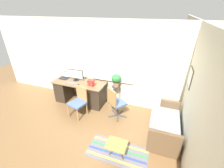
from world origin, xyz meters
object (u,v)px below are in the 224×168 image
(keyboard, at_px, (71,83))
(folding_stool, at_px, (116,145))
(laptop, at_px, (65,77))
(potted_plant, at_px, (116,79))
(plant_stand, at_px, (116,89))
(book_stack, at_px, (91,83))
(desk_chair_wooden, at_px, (79,101))
(mouse, at_px, (78,85))
(office_chair_swivel, at_px, (116,102))
(monitor, at_px, (76,75))
(couch_loveseat, at_px, (163,125))

(keyboard, height_order, folding_stool, keyboard)
(laptop, height_order, potted_plant, potted_plant)
(laptop, bearing_deg, plant_stand, 5.10)
(book_stack, bearing_deg, desk_chair_wooden, -108.62)
(book_stack, xyz_separation_m, plant_stand, (0.70, 0.37, -0.27))
(mouse, bearing_deg, office_chair_swivel, -6.31)
(potted_plant, distance_m, folding_stool, 2.12)
(plant_stand, bearing_deg, folding_stool, -71.27)
(plant_stand, relative_size, potted_plant, 1.70)
(monitor, bearing_deg, keyboard, -90.86)
(mouse, distance_m, couch_loveseat, 2.72)
(laptop, bearing_deg, couch_loveseat, -11.86)
(keyboard, bearing_deg, desk_chair_wooden, -41.70)
(laptop, relative_size, couch_loveseat, 0.22)
(mouse, distance_m, book_stack, 0.42)
(monitor, relative_size, folding_stool, 1.24)
(laptop, bearing_deg, folding_stool, -35.38)
(keyboard, height_order, office_chair_swivel, office_chair_swivel)
(desk_chair_wooden, xyz_separation_m, folding_stool, (1.54, -1.04, -0.12))
(office_chair_swivel, bearing_deg, monitor, 19.12)
(keyboard, distance_m, potted_plant, 1.46)
(laptop, xyz_separation_m, office_chair_swivel, (2.03, -0.46, -0.31))
(office_chair_swivel, distance_m, potted_plant, 0.78)
(desk_chair_wooden, relative_size, couch_loveseat, 0.65)
(desk_chair_wooden, relative_size, potted_plant, 2.19)
(office_chair_swivel, bearing_deg, couch_loveseat, -155.09)
(folding_stool, bearing_deg, mouse, 140.28)
(laptop, xyz_separation_m, book_stack, (1.14, -0.21, 0.06))
(plant_stand, bearing_deg, book_stack, -152.19)
(laptop, xyz_separation_m, mouse, (0.74, -0.32, -0.03))
(office_chair_swivel, relative_size, potted_plant, 2.37)
(desk_chair_wooden, bearing_deg, keyboard, 152.62)
(office_chair_swivel, xyz_separation_m, couch_loveseat, (1.36, -0.25, -0.22))
(keyboard, height_order, book_stack, book_stack)
(keyboard, relative_size, book_stack, 1.79)
(plant_stand, bearing_deg, office_chair_swivel, -72.68)
(office_chair_swivel, distance_m, couch_loveseat, 1.40)
(book_stack, relative_size, folding_stool, 0.51)
(laptop, relative_size, monitor, 0.57)
(monitor, height_order, plant_stand, monitor)
(monitor, distance_m, keyboard, 0.34)
(laptop, bearing_deg, mouse, -23.08)
(office_chair_swivel, bearing_deg, mouse, 29.12)
(book_stack, distance_m, plant_stand, 0.84)
(office_chair_swivel, bearing_deg, plant_stand, -37.25)
(couch_loveseat, bearing_deg, book_stack, 77.36)
(desk_chair_wooden, bearing_deg, monitor, 138.27)
(office_chair_swivel, relative_size, folding_stool, 2.22)
(laptop, height_order, couch_loveseat, laptop)
(mouse, xyz_separation_m, folding_stool, (1.75, -1.46, -0.42))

